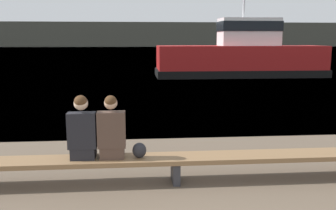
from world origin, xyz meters
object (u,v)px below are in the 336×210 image
Objects in this scene: bench_main at (175,160)px; person_left at (82,131)px; shopping_bag at (139,150)px; person_right at (112,132)px; tugboat_red at (241,58)px.

person_left is at bearing 179.69° from bench_main.
person_right is at bearing 176.03° from shopping_bag.
person_right is 19.45m from tugboat_red.
bench_main is 1.18m from person_right.
person_left is 19.64m from tugboat_red.
person_right is 4.11× the size of shopping_bag.
person_left is at bearing -179.87° from person_right.
bench_main is at bearing -0.51° from person_right.
bench_main is 8.30× the size of person_left.
person_right is (0.47, 0.00, -0.01)m from person_left.
person_left reaches higher than person_right.
shopping_bag is 19.33m from tugboat_red.
shopping_bag reaches higher than bench_main.
person_right reaches higher than shopping_bag.
tugboat_red reaches higher than bench_main.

